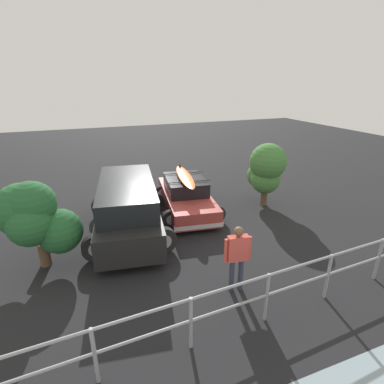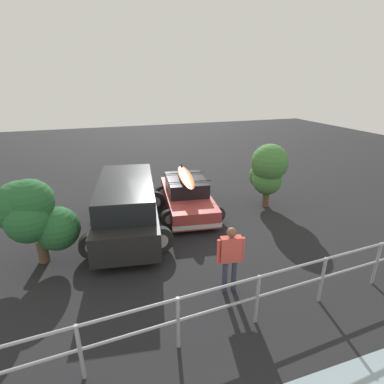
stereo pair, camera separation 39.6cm
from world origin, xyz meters
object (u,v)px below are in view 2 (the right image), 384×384
at_px(suv_car, 127,205).
at_px(bush_near_right, 33,212).
at_px(sedan_car, 187,195).
at_px(person_bystander, 230,254).
at_px(bush_near_left, 268,169).

bearing_deg(suv_car, bush_near_right, 24.77).
bearing_deg(suv_car, sedan_car, -156.77).
distance_m(sedan_car, person_bystander, 4.74).
relative_size(sedan_car, bush_near_left, 1.69).
bearing_deg(bush_near_right, person_bystander, 148.71).
relative_size(sedan_car, bush_near_right, 1.75).
distance_m(sedan_car, suv_car, 2.50).
height_order(bush_near_left, bush_near_right, bush_near_left).
relative_size(person_bystander, bush_near_right, 0.69).
bearing_deg(bush_near_left, sedan_car, -10.19).
distance_m(suv_car, person_bystander, 4.15).
height_order(sedan_car, bush_near_left, bush_near_left).
distance_m(suv_car, bush_near_left, 5.36).
xyz_separation_m(sedan_car, bush_near_left, (-3.03, 0.54, 0.87)).
distance_m(bush_near_left, bush_near_right, 7.90).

